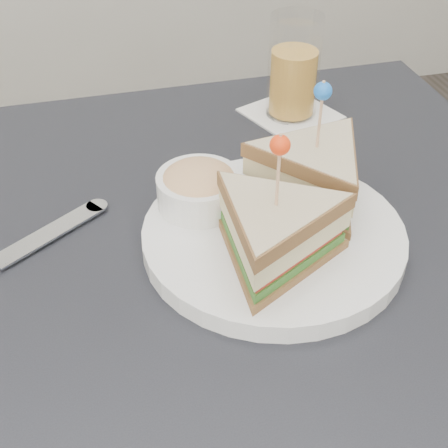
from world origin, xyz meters
The scene contains 4 objects.
table centered at (0.00, 0.00, 0.67)m, with size 0.80×0.80×0.75m.
plate_meal centered at (0.07, 0.03, 0.79)m, with size 0.29×0.28×0.15m.
cutlery_knife centered at (-0.20, 0.07, 0.75)m, with size 0.20×0.14×0.01m.
drink_set centered at (0.17, 0.28, 0.81)m, with size 0.14×0.14×0.14m.
Camera 1 is at (-0.10, -0.43, 1.16)m, focal length 50.00 mm.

